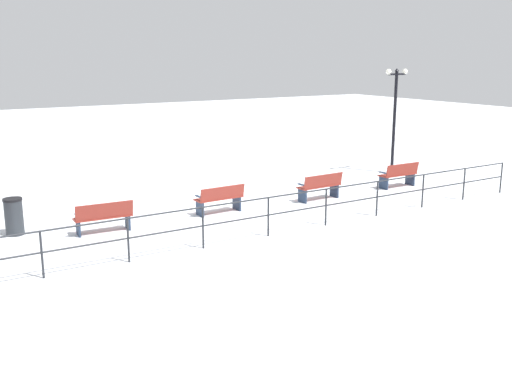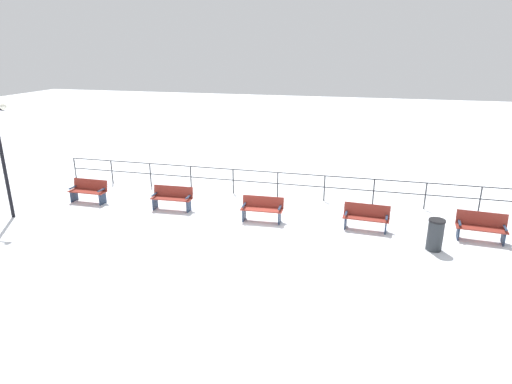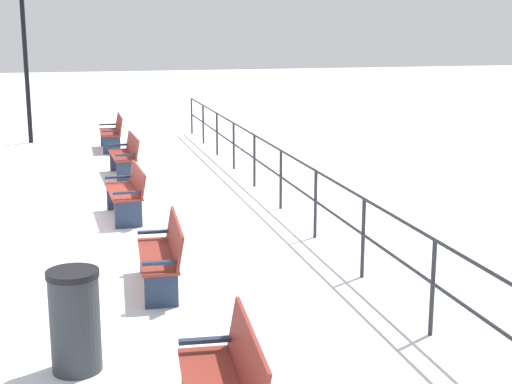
% 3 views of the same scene
% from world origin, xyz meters
% --- Properties ---
extents(ground_plane, '(80.00, 80.00, 0.00)m').
position_xyz_m(ground_plane, '(0.00, 0.00, 0.00)').
color(ground_plane, white).
rests_on(ground_plane, ground).
extents(bench_nearest, '(0.55, 1.51, 0.90)m').
position_xyz_m(bench_nearest, '(-0.16, -7.20, 0.47)').
color(bench_nearest, maroon).
rests_on(bench_nearest, ground).
extents(bench_second, '(0.57, 1.58, 0.89)m').
position_xyz_m(bench_second, '(-0.21, -3.60, 0.48)').
color(bench_second, maroon).
rests_on(bench_second, ground).
extents(bench_third, '(0.60, 1.51, 0.87)m').
position_xyz_m(bench_third, '(0.06, -0.00, 0.46)').
color(bench_third, maroon).
rests_on(bench_third, ground).
extents(bench_fourth, '(0.58, 1.56, 0.87)m').
position_xyz_m(bench_fourth, '(-0.09, 3.60, 0.46)').
color(bench_fourth, maroon).
rests_on(bench_fourth, ground).
extents(lamppost_near, '(0.22, 1.10, 4.17)m').
position_xyz_m(lamppost_near, '(1.97, -8.95, 2.68)').
color(lamppost_near, black).
rests_on(lamppost_near, ground).
extents(waterfront_railing, '(0.05, 19.22, 1.07)m').
position_xyz_m(waterfront_railing, '(-2.64, -0.00, 0.72)').
color(waterfront_railing, '#26282D').
rests_on(waterfront_railing, ground).
extents(trash_bin, '(0.50, 0.50, 1.00)m').
position_xyz_m(trash_bin, '(1.02, 5.67, 0.50)').
color(trash_bin, '#2D3338').
rests_on(trash_bin, ground).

